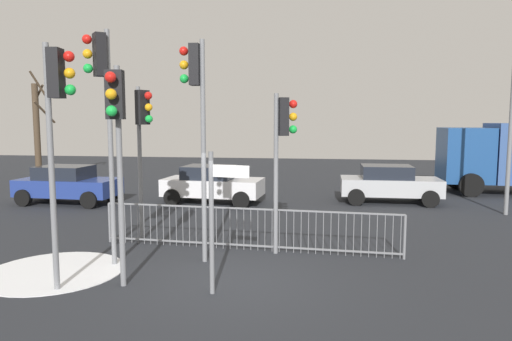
% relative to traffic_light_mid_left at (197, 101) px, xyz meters
% --- Properties ---
extents(ground_plane, '(60.00, 60.00, 0.00)m').
position_rel_traffic_light_mid_left_xyz_m(ground_plane, '(0.97, -1.13, -3.65)').
color(ground_plane, '#26282D').
extents(traffic_light_mid_left, '(0.57, 0.33, 5.00)m').
position_rel_traffic_light_mid_left_xyz_m(traffic_light_mid_left, '(0.00, 0.00, 0.00)').
color(traffic_light_mid_left, slate).
rests_on(traffic_light_mid_left, ground).
extents(traffic_light_foreground_right, '(0.57, 0.35, 4.64)m').
position_rel_traffic_light_mid_left_xyz_m(traffic_light_foreground_right, '(-2.08, -2.10, -0.26)').
color(traffic_light_foreground_right, slate).
rests_on(traffic_light_foreground_right, ground).
extents(traffic_light_foreground_left, '(0.48, 0.46, 5.17)m').
position_rel_traffic_light_mid_left_xyz_m(traffic_light_foreground_left, '(-1.92, -0.59, 0.12)').
color(traffic_light_foreground_left, slate).
rests_on(traffic_light_foreground_left, ground).
extents(traffic_light_rear_right, '(0.35, 0.56, 4.25)m').
position_rel_traffic_light_mid_left_xyz_m(traffic_light_rear_right, '(-1.03, -1.89, -0.53)').
color(traffic_light_rear_right, slate).
rests_on(traffic_light_rear_right, ground).
extents(traffic_light_rear_left, '(0.52, 0.42, 4.12)m').
position_rel_traffic_light_mid_left_xyz_m(traffic_light_rear_left, '(-1.93, 1.64, -0.63)').
color(traffic_light_rear_left, slate).
rests_on(traffic_light_rear_left, ground).
extents(traffic_light_mid_right, '(0.55, 0.38, 3.87)m').
position_rel_traffic_light_mid_left_xyz_m(traffic_light_mid_right, '(1.83, 0.94, -0.82)').
color(traffic_light_mid_right, slate).
rests_on(traffic_light_mid_right, ground).
extents(direction_sign_post, '(0.78, 0.21, 2.67)m').
position_rel_traffic_light_mid_left_xyz_m(direction_sign_post, '(0.84, -1.91, -2.14)').
color(direction_sign_post, slate).
rests_on(direction_sign_post, ground).
extents(pedestrian_guard_railing, '(7.57, 0.56, 1.07)m').
position_rel_traffic_light_mid_left_xyz_m(pedestrian_guard_railing, '(0.96, 1.06, -3.10)').
color(pedestrian_guard_railing, slate).
rests_on(pedestrian_guard_railing, ground).
extents(car_silver_far, '(3.81, 1.94, 1.47)m').
position_rel_traffic_light_mid_left_xyz_m(car_silver_far, '(5.42, 8.45, -2.88)').
color(car_silver_far, '#B2B5BA').
rests_on(car_silver_far, ground).
extents(car_blue_near, '(3.86, 2.04, 1.47)m').
position_rel_traffic_light_mid_left_xyz_m(car_blue_near, '(-7.00, 6.50, -2.88)').
color(car_blue_near, navy).
rests_on(car_blue_near, ground).
extents(car_white_mid, '(3.93, 2.19, 1.47)m').
position_rel_traffic_light_mid_left_xyz_m(car_white_mid, '(-1.43, 7.33, -2.88)').
color(car_white_mid, silver).
rests_on(car_white_mid, ground).
extents(bare_tree_left, '(1.16, 1.38, 5.86)m').
position_rel_traffic_light_mid_left_xyz_m(bare_tree_left, '(-12.88, 13.67, -0.85)').
color(bare_tree_left, '#473828').
rests_on(bare_tree_left, ground).
extents(snow_patch_kerb, '(2.92, 2.92, 0.01)m').
position_rel_traffic_light_mid_left_xyz_m(snow_patch_kerb, '(-2.88, -1.17, -3.64)').
color(snow_patch_kerb, white).
rests_on(snow_patch_kerb, ground).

